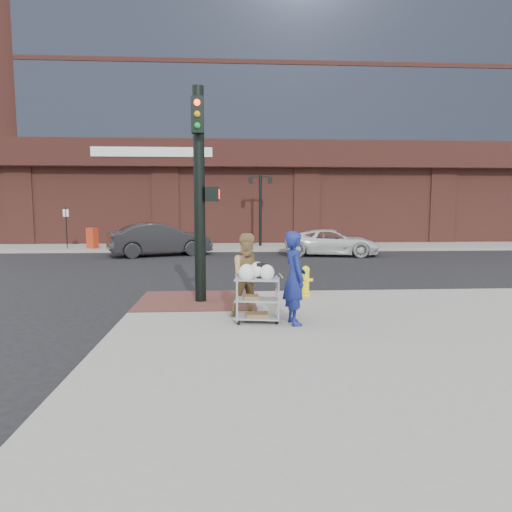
{
  "coord_description": "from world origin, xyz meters",
  "views": [
    {
      "loc": [
        0.17,
        -10.01,
        2.43
      ],
      "look_at": [
        0.82,
        0.65,
        1.25
      ],
      "focal_mm": 32.0,
      "sensor_mm": 36.0,
      "label": 1
    }
  ],
  "objects": [
    {
      "name": "sidewalk_far",
      "position": [
        12.5,
        32.0,
        0.07
      ],
      "size": [
        65.0,
        36.0,
        0.15
      ],
      "primitive_type": "cube",
      "color": "gray",
      "rests_on": "ground"
    },
    {
      "name": "newsbox_red",
      "position": [
        -7.12,
        14.86,
        0.71
      ],
      "size": [
        0.6,
        0.57,
        1.12
      ],
      "primitive_type": "cube",
      "rotation": [
        0.0,
        0.0,
        -0.4
      ],
      "color": "#B12C14",
      "rests_on": "sidewalk_far"
    },
    {
      "name": "lamp_post",
      "position": [
        2.0,
        16.0,
        2.62
      ],
      "size": [
        1.32,
        0.22,
        4.0
      ],
      "color": "black",
      "rests_on": "sidewalk_far"
    },
    {
      "name": "utility_cart",
      "position": [
        0.73,
        -1.27,
        0.69
      ],
      "size": [
        0.91,
        0.6,
        1.18
      ],
      "color": "gray",
      "rests_on": "sidewalk_near"
    },
    {
      "name": "newsbox_yellow",
      "position": [
        -4.66,
        15.69,
        0.68
      ],
      "size": [
        0.56,
        0.54,
        1.06
      ],
      "primitive_type": "cube",
      "rotation": [
        0.0,
        0.0,
        0.4
      ],
      "color": "gold",
      "rests_on": "sidewalk_far"
    },
    {
      "name": "traffic_signal_pole",
      "position": [
        -0.48,
        0.77,
        2.83
      ],
      "size": [
        0.61,
        0.51,
        5.0
      ],
      "color": "black",
      "rests_on": "sidewalk_near"
    },
    {
      "name": "minivan_white",
      "position": [
        5.24,
        11.98,
        0.64
      ],
      "size": [
        4.93,
        3.01,
        1.28
      ],
      "primitive_type": "imported",
      "rotation": [
        0.0,
        0.0,
        1.37
      ],
      "color": "silver",
      "rests_on": "ground"
    },
    {
      "name": "fire_hydrant",
      "position": [
        2.12,
        1.27,
        0.54
      ],
      "size": [
        0.36,
        0.25,
        0.77
      ],
      "color": "yellow",
      "rests_on": "sidewalk_near"
    },
    {
      "name": "pedestrian_tan",
      "position": [
        0.59,
        -0.69,
        1.01
      ],
      "size": [
        0.97,
        0.83,
        1.72
      ],
      "primitive_type": "imported",
      "rotation": [
        0.0,
        0.0,
        0.25
      ],
      "color": "#9E7E4A",
      "rests_on": "sidewalk_near"
    },
    {
      "name": "brick_curb_ramp",
      "position": [
        -0.6,
        0.9,
        0.16
      ],
      "size": [
        2.8,
        2.4,
        0.01
      ],
      "primitive_type": "cube",
      "color": "#582C29",
      "rests_on": "sidewalk_near"
    },
    {
      "name": "bank_building",
      "position": [
        5.0,
        31.0,
        14.15
      ],
      "size": [
        42.0,
        26.0,
        28.0
      ],
      "primitive_type": "cube",
      "color": "brown",
      "rests_on": "sidewalk_far"
    },
    {
      "name": "sedan_dark",
      "position": [
        -3.16,
        12.44,
        0.8
      ],
      "size": [
        5.15,
        3.34,
        1.6
      ],
      "primitive_type": "imported",
      "rotation": [
        0.0,
        0.0,
        1.94
      ],
      "color": "black",
      "rests_on": "ground"
    },
    {
      "name": "parking_sign",
      "position": [
        -8.5,
        15.0,
        1.25
      ],
      "size": [
        0.05,
        0.05,
        2.2
      ],
      "primitive_type": "cylinder",
      "color": "black",
      "rests_on": "sidewalk_far"
    },
    {
      "name": "woman_blue",
      "position": [
        1.44,
        -1.42,
        1.05
      ],
      "size": [
        0.53,
        0.72,
        1.8
      ],
      "primitive_type": "imported",
      "rotation": [
        0.0,
        0.0,
        1.74
      ],
      "color": "navy",
      "rests_on": "sidewalk_near"
    },
    {
      "name": "ground",
      "position": [
        0.0,
        0.0,
        0.0
      ],
      "size": [
        220.0,
        220.0,
        0.0
      ],
      "primitive_type": "plane",
      "color": "black",
      "rests_on": "ground"
    }
  ]
}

